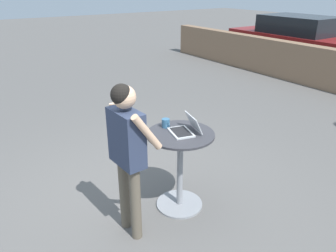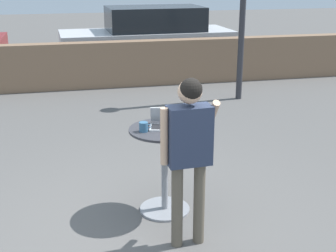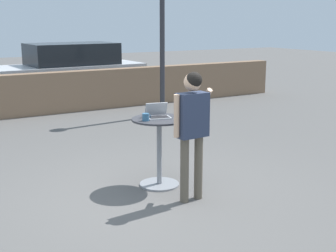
# 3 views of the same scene
# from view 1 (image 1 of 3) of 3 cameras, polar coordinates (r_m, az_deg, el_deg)

# --- Properties ---
(ground_plane) EXTENTS (50.00, 50.00, 0.00)m
(ground_plane) POSITION_cam_1_polar(r_m,az_deg,el_deg) (4.18, -5.27, -12.95)
(ground_plane) COLOR #5B5956
(cafe_table) EXTENTS (0.76, 0.76, 0.96)m
(cafe_table) POSITION_cam_1_polar(r_m,az_deg,el_deg) (3.79, 2.11, -6.27)
(cafe_table) COLOR gray
(cafe_table) RESTS_ON ground_plane
(laptop) EXTENTS (0.38, 0.37, 0.20)m
(laptop) POSITION_cam_1_polar(r_m,az_deg,el_deg) (3.62, 3.02, -0.50)
(laptop) COLOR silver
(laptop) RESTS_ON cafe_table
(coffee_mug) EXTENTS (0.13, 0.09, 0.10)m
(coffee_mug) POSITION_cam_1_polar(r_m,az_deg,el_deg) (3.75, -0.39, 0.51)
(coffee_mug) COLOR #336084
(coffee_mug) RESTS_ON cafe_table
(standing_person) EXTENTS (0.55, 0.38, 1.67)m
(standing_person) POSITION_cam_1_polar(r_m,az_deg,el_deg) (3.19, -7.19, -3.15)
(standing_person) COLOR brown
(standing_person) RESTS_ON ground_plane
(parked_car_further_down) EXTENTS (4.39, 1.99, 1.48)m
(parked_car_further_down) POSITION_cam_1_polar(r_m,az_deg,el_deg) (12.60, 20.96, 14.25)
(parked_car_further_down) COLOR maroon
(parked_car_further_down) RESTS_ON ground_plane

